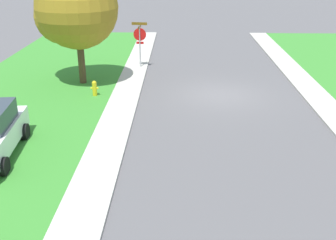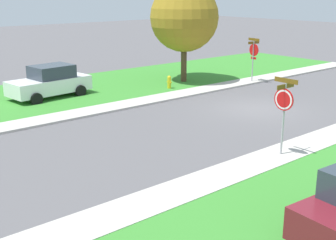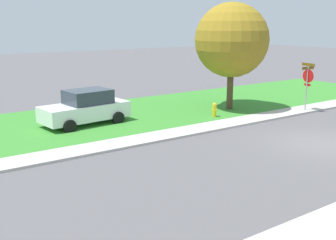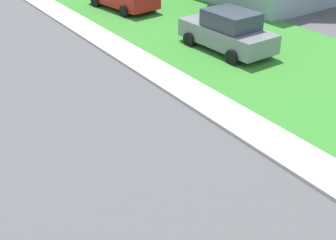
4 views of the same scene
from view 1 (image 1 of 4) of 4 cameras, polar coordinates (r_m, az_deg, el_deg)
The scene contains 4 objects.
ground_plane at distance 20.27m, azimuth 7.40°, elevation 3.51°, with size 120.00×120.00×0.00m, color #565456.
stop_sign_near_corner at distance 24.51m, azimuth -4.01°, elevation 11.58°, with size 0.92×0.92×2.77m.
tree_corner_large at distance 21.68m, azimuth -13.27°, elevation 14.92°, with size 4.49×4.17×6.10m.
fire_hydrant at distance 20.03m, azimuth -10.35°, elevation 4.41°, with size 0.38×0.22×0.83m.
Camera 1 is at (2.11, 19.03, 6.67)m, focal length 43.07 mm.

